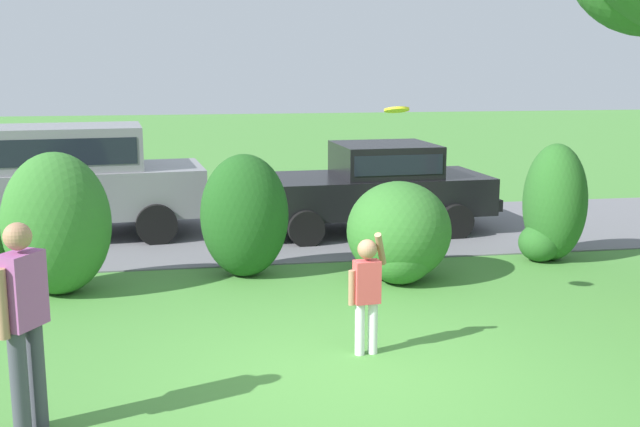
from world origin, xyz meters
TOP-DOWN VIEW (x-y plane):
  - ground_plane at (0.00, 0.00)m, footprint 80.00×80.00m
  - driveway_strip at (0.00, 6.50)m, footprint 28.00×4.40m
  - shrub_centre_left at (-3.16, 3.36)m, footprint 1.37×1.25m
  - shrub_centre at (-0.72, 3.79)m, footprint 1.23×0.99m
  - shrub_centre_right at (1.34, 3.21)m, footprint 1.43×1.48m
  - shrub_far_end at (3.94, 3.91)m, footprint 1.02×1.06m
  - parked_sedan at (1.75, 6.42)m, footprint 4.48×2.25m
  - parked_suv at (-3.48, 6.78)m, footprint 4.84×2.41m
  - child_thrower at (0.26, 0.57)m, footprint 0.44×0.29m
  - frisbee at (0.80, 1.48)m, footprint 0.28×0.28m
  - adult_onlooker at (-2.81, -0.66)m, footprint 0.37×0.47m

SIDE VIEW (x-z plane):
  - ground_plane at x=0.00m, z-range 0.00..0.00m
  - driveway_strip at x=0.00m, z-range 0.00..0.02m
  - shrub_centre_right at x=1.34m, z-range -0.05..1.32m
  - child_thrower at x=0.26m, z-range 0.07..1.36m
  - shrub_far_end at x=3.94m, z-range -0.07..1.71m
  - parked_sedan at x=1.75m, z-range 0.07..1.63m
  - shrub_centre at x=-0.72m, z-range 0.00..1.73m
  - shrub_centre_left at x=-3.16m, z-range 0.00..1.85m
  - adult_onlooker at x=-2.81m, z-range 0.11..1.85m
  - parked_suv at x=-3.48m, z-range 0.12..2.04m
  - frisbee at x=0.80m, z-range 2.40..2.49m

